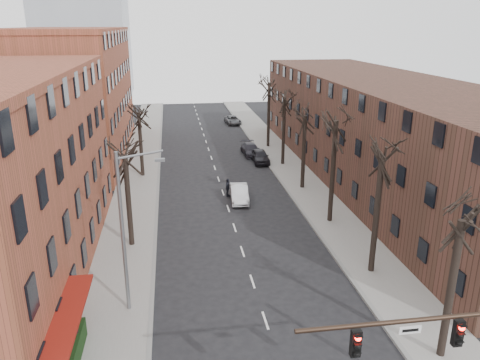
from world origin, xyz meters
name	(u,v)px	position (x,y,z in m)	size (l,w,h in m)	color
sidewalk_left	(140,173)	(-8.00, 35.00, 0.07)	(4.00, 90.00, 0.15)	gray
sidewalk_right	(288,167)	(8.00, 35.00, 0.07)	(4.00, 90.00, 0.15)	gray
building_left_far	(69,96)	(-16.00, 44.00, 7.00)	(12.00, 28.00, 14.00)	brown
building_right	(381,130)	(16.00, 30.00, 5.00)	(12.00, 50.00, 10.00)	#492B22
tree_right_a	(440,357)	(7.60, 4.00, 0.00)	(5.20, 5.20, 10.00)	black
tree_right_b	(371,272)	(7.60, 12.00, 0.00)	(5.20, 5.20, 10.80)	black
tree_right_c	(329,222)	(7.60, 20.00, 0.00)	(5.20, 5.20, 11.60)	black
tree_right_d	(302,189)	(7.60, 28.00, 0.00)	(5.20, 5.20, 10.00)	black
tree_right_e	(283,165)	(7.60, 36.00, 0.00)	(5.20, 5.20, 10.80)	black
tree_right_f	(268,147)	(7.60, 44.00, 0.00)	(5.20, 5.20, 11.60)	black
tree_left_a	(132,246)	(-7.60, 18.00, 0.00)	(5.20, 5.20, 9.50)	black
tree_left_b	(143,176)	(-7.60, 34.00, 0.00)	(5.20, 5.20, 9.50)	black
signal_mast_arm	(480,354)	(5.45, -1.00, 4.40)	(8.14, 0.30, 7.20)	black
streetlight	(126,226)	(-7.03, 10.00, 5.01)	(2.45, 0.22, 9.03)	slate
silver_sedan	(239,193)	(1.20, 25.70, 0.70)	(1.48, 4.25, 1.40)	silver
parked_car_near	(260,156)	(5.30, 37.29, 0.73)	(1.73, 4.30, 1.46)	black
parked_car_mid	(251,150)	(4.78, 40.49, 0.68)	(1.91, 4.70, 1.36)	#222129
parked_car_far	(233,120)	(5.07, 59.05, 0.62)	(2.06, 4.46, 1.24)	#4F5156
pedestrian_b	(73,335)	(-9.50, 6.80, 1.04)	(0.86, 0.67, 1.78)	black
pedestrian_crossing	(228,188)	(0.33, 26.95, 0.83)	(0.98, 0.41, 1.67)	black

